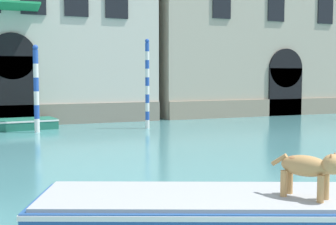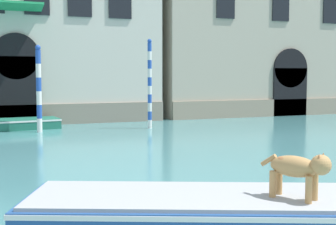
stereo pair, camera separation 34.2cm
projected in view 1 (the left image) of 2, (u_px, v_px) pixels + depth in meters
boat_foreground at (229, 210)px, 7.78m from camera, size 6.70×4.31×0.58m
dog_on_deck at (310, 167)px, 7.43m from camera, size 0.73×1.06×0.78m
boat_moored_near_palazzo at (3, 125)px, 21.50m from camera, size 4.88×2.21×0.48m
mooring_pole_0 at (147, 84)px, 22.00m from camera, size 0.20×0.20×4.21m
mooring_pole_2 at (36, 88)px, 20.49m from camera, size 0.24×0.24×3.85m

